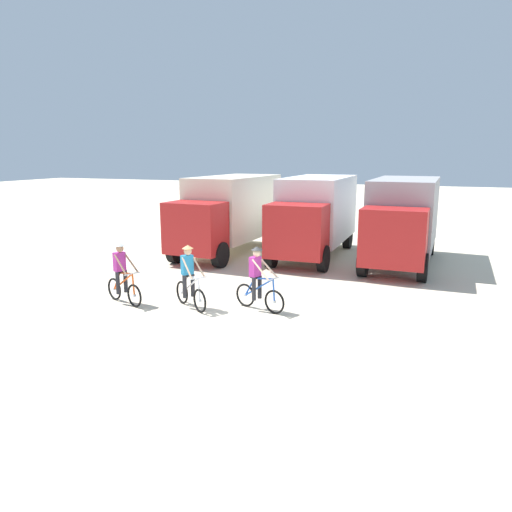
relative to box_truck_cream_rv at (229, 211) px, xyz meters
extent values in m
plane|color=beige|center=(3.78, -8.59, -1.87)|extent=(120.00, 120.00, 0.00)
cube|color=beige|center=(0.03, 0.57, 0.13)|extent=(2.68, 5.32, 2.70)
cube|color=#B21E1E|center=(-0.16, -2.82, -0.37)|extent=(2.28, 1.62, 2.00)
cube|color=black|center=(-0.19, -3.52, -0.02)|extent=(2.03, 0.19, 0.80)
cylinder|color=black|center=(0.87, -2.78, -1.37)|extent=(0.37, 1.02, 1.00)
cylinder|color=black|center=(-1.17, -2.66, -1.37)|extent=(0.37, 1.02, 1.00)
cylinder|color=black|center=(1.14, 2.21, -1.37)|extent=(0.37, 1.02, 1.00)
cylinder|color=black|center=(-0.89, 2.32, -1.37)|extent=(0.37, 1.02, 1.00)
cube|color=white|center=(3.71, 1.26, 0.13)|extent=(2.43, 5.21, 2.70)
cube|color=#B21E1E|center=(3.73, -2.14, -0.37)|extent=(2.21, 1.51, 2.00)
cube|color=black|center=(3.73, -2.84, -0.02)|extent=(2.02, 0.09, 0.80)
cylinder|color=black|center=(4.75, -2.03, -1.37)|extent=(0.33, 1.00, 1.00)
cylinder|color=black|center=(2.71, -2.04, -1.37)|extent=(0.33, 1.00, 1.00)
cylinder|color=black|center=(4.72, 2.96, -1.37)|extent=(0.33, 1.00, 1.00)
cylinder|color=black|center=(2.68, 2.95, -1.37)|extent=(0.33, 1.00, 1.00)
cube|color=#9E9EA3|center=(7.32, 1.08, 0.13)|extent=(2.49, 5.24, 2.70)
cube|color=#B21E1E|center=(7.26, -2.32, -0.37)|extent=(2.22, 1.54, 2.00)
cube|color=black|center=(7.25, -3.02, -0.02)|extent=(2.03, 0.11, 0.80)
cylinder|color=black|center=(8.28, -2.24, -1.37)|extent=(0.34, 1.01, 1.00)
cylinder|color=black|center=(6.24, -2.21, -1.37)|extent=(0.34, 1.01, 1.00)
cylinder|color=black|center=(8.37, 2.75, -1.37)|extent=(0.34, 1.01, 1.00)
cylinder|color=black|center=(6.33, 2.78, -1.37)|extent=(0.34, 1.01, 1.00)
torus|color=black|center=(0.70, -8.23, -1.53)|extent=(0.65, 0.31, 0.68)
cylinder|color=silver|center=(0.70, -8.23, -1.53)|extent=(0.10, 0.10, 0.08)
torus|color=black|center=(-0.27, -7.84, -1.53)|extent=(0.65, 0.31, 0.68)
cylinder|color=silver|center=(-0.27, -7.84, -1.53)|extent=(0.10, 0.10, 0.08)
cylinder|color=#E05119|center=(0.19, -8.02, -1.21)|extent=(0.97, 0.42, 0.68)
cylinder|color=#E05119|center=(0.35, -8.09, -0.93)|extent=(0.63, 0.29, 0.13)
cylinder|color=#E05119|center=(-0.11, -7.90, -1.25)|extent=(0.38, 0.19, 0.59)
cylinder|color=#E05119|center=(0.68, -8.22, -1.21)|extent=(0.11, 0.08, 0.64)
cylinder|color=silver|center=(0.66, -8.21, -0.89)|extent=(0.22, 0.50, 0.04)
cube|color=black|center=(0.05, -7.97, -0.94)|extent=(0.27, 0.20, 0.06)
cube|color=#AD2D8C|center=(0.07, -7.97, -0.63)|extent=(0.30, 0.37, 0.56)
sphere|color=#A87A5B|center=(0.12, -8.00, -0.23)|extent=(0.22, 0.22, 0.22)
cone|color=silver|center=(0.12, -8.00, -0.10)|extent=(0.32, 0.32, 0.10)
cylinder|color=#26262B|center=(0.17, -7.87, -1.24)|extent=(0.12, 0.12, 0.66)
cylinder|color=#26262B|center=(0.07, -8.12, -1.24)|extent=(0.12, 0.12, 0.66)
cylinder|color=#A87A5B|center=(0.45, -7.93, -0.65)|extent=(0.61, 0.24, 0.53)
cylinder|color=#A87A5B|center=(0.31, -8.27, -0.65)|extent=(0.59, 0.31, 0.53)
torus|color=black|center=(2.69, -8.00, -1.53)|extent=(0.60, 0.42, 0.68)
cylinder|color=silver|center=(2.69, -8.00, -1.53)|extent=(0.11, 0.11, 0.08)
torus|color=black|center=(1.81, -7.43, -1.53)|extent=(0.60, 0.42, 0.68)
cylinder|color=silver|center=(1.81, -7.43, -1.53)|extent=(0.11, 0.11, 0.08)
cylinder|color=silver|center=(2.23, -7.70, -1.21)|extent=(0.89, 0.61, 0.68)
cylinder|color=silver|center=(2.37, -7.79, -0.93)|extent=(0.58, 0.40, 0.13)
cylinder|color=silver|center=(1.95, -7.52, -1.25)|extent=(0.35, 0.25, 0.59)
cylinder|color=silver|center=(2.67, -7.99, -1.21)|extent=(0.11, 0.10, 0.64)
cylinder|color=silver|center=(2.65, -7.97, -0.89)|extent=(0.32, 0.45, 0.04)
cube|color=black|center=(2.10, -7.61, -0.94)|extent=(0.27, 0.23, 0.06)
cube|color=teal|center=(2.12, -7.63, -0.63)|extent=(0.34, 0.38, 0.56)
sphere|color=tan|center=(2.17, -7.66, -0.23)|extent=(0.22, 0.22, 0.22)
cone|color=tan|center=(2.17, -7.66, -0.10)|extent=(0.32, 0.32, 0.10)
cylinder|color=#26262B|center=(2.24, -7.55, -1.24)|extent=(0.12, 0.12, 0.66)
cylinder|color=#26262B|center=(2.09, -7.77, -1.24)|extent=(0.12, 0.12, 0.66)
cylinder|color=tan|center=(2.50, -7.66, -0.65)|extent=(0.57, 0.35, 0.53)
cylinder|color=tan|center=(2.30, -7.96, -0.65)|extent=(0.53, 0.42, 0.53)
torus|color=black|center=(4.65, -7.36, -1.53)|extent=(0.66, 0.27, 0.68)
cylinder|color=silver|center=(4.65, -7.36, -1.53)|extent=(0.10, 0.10, 0.08)
torus|color=black|center=(3.66, -7.03, -1.53)|extent=(0.66, 0.27, 0.68)
cylinder|color=silver|center=(3.66, -7.03, -1.53)|extent=(0.10, 0.10, 0.08)
cylinder|color=blue|center=(4.13, -7.19, -1.21)|extent=(0.99, 0.37, 0.68)
cylinder|color=blue|center=(4.30, -7.24, -0.93)|extent=(0.64, 0.25, 0.13)
cylinder|color=blue|center=(3.82, -7.08, -1.25)|extent=(0.38, 0.17, 0.59)
cylinder|color=blue|center=(4.63, -7.35, -1.21)|extent=(0.11, 0.08, 0.64)
cylinder|color=silver|center=(4.61, -7.34, -0.89)|extent=(0.20, 0.51, 0.04)
cube|color=black|center=(3.98, -7.14, -0.94)|extent=(0.27, 0.19, 0.06)
cube|color=#AD2D8C|center=(4.00, -7.14, -0.63)|extent=(0.29, 0.37, 0.56)
sphere|color=beige|center=(4.06, -7.16, -0.23)|extent=(0.22, 0.22, 0.22)
cone|color=#333333|center=(4.06, -7.16, -0.10)|extent=(0.32, 0.32, 0.10)
cylinder|color=#26262B|center=(4.10, -7.04, -1.24)|extent=(0.12, 0.12, 0.66)
cylinder|color=#26262B|center=(4.02, -7.29, -1.24)|extent=(0.12, 0.12, 0.66)
cylinder|color=beige|center=(4.38, -7.08, -0.65)|extent=(0.62, 0.20, 0.53)
cylinder|color=beige|center=(4.27, -7.42, -0.65)|extent=(0.60, 0.28, 0.53)
camera|label=1|loc=(8.84, -19.66, 2.47)|focal=34.56mm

